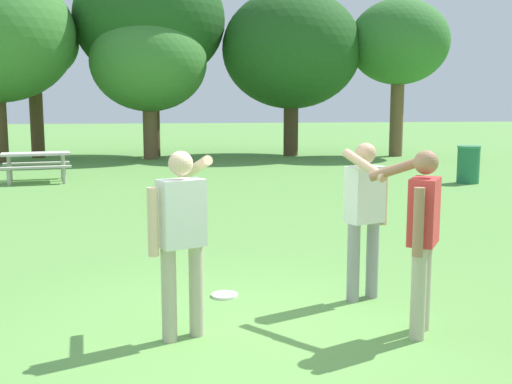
# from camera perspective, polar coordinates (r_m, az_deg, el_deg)

# --- Properties ---
(ground_plane) EXTENTS (120.00, 120.00, 0.00)m
(ground_plane) POSITION_cam_1_polar(r_m,az_deg,el_deg) (5.57, -1.48, -13.19)
(ground_plane) COLOR #609947
(person_thrower) EXTENTS (0.57, 0.81, 1.64)m
(person_thrower) POSITION_cam_1_polar(r_m,az_deg,el_deg) (5.29, -6.98, -3.52)
(person_thrower) COLOR #B7AD93
(person_thrower) RESTS_ON ground
(person_catcher) EXTENTS (0.57, 0.81, 1.64)m
(person_catcher) POSITION_cam_1_polar(r_m,az_deg,el_deg) (6.38, 10.12, -1.57)
(person_catcher) COLOR gray
(person_catcher) RESTS_ON ground
(person_bystander) EXTENTS (0.54, 0.83, 1.64)m
(person_bystander) POSITION_cam_1_polar(r_m,az_deg,el_deg) (5.53, 15.17, -3.25)
(person_bystander) COLOR #B7AD93
(person_bystander) RESTS_ON ground
(frisbee) EXTENTS (0.28, 0.28, 0.03)m
(frisbee) POSITION_cam_1_polar(r_m,az_deg,el_deg) (6.62, -2.94, -9.55)
(frisbee) COLOR white
(frisbee) RESTS_ON ground
(picnic_table_far) EXTENTS (1.92, 1.70, 0.77)m
(picnic_table_far) POSITION_cam_1_polar(r_m,az_deg,el_deg) (16.98, -19.76, 2.77)
(picnic_table_far) COLOR beige
(picnic_table_far) RESTS_ON ground
(trash_can_beside_table) EXTENTS (0.59, 0.59, 0.96)m
(trash_can_beside_table) POSITION_cam_1_polar(r_m,az_deg,el_deg) (16.69, 19.14, 2.43)
(trash_can_beside_table) COLOR #237047
(trash_can_beside_table) RESTS_ON ground
(tree_broad_center) EXTENTS (3.32, 3.32, 5.70)m
(tree_broad_center) POSITION_cam_1_polar(r_m,az_deg,el_deg) (24.80, -20.04, 12.80)
(tree_broad_center) COLOR brown
(tree_broad_center) RESTS_ON ground
(tree_far_right) EXTENTS (4.23, 4.23, 5.34)m
(tree_far_right) POSITION_cam_1_polar(r_m,az_deg,el_deg) (23.07, -9.95, 11.78)
(tree_far_right) COLOR brown
(tree_far_right) RESTS_ON ground
(tree_slender_mid) EXTENTS (5.67, 5.67, 7.58)m
(tree_slender_mid) POSITION_cam_1_polar(r_m,az_deg,el_deg) (24.30, -9.86, 15.45)
(tree_slender_mid) COLOR #4C3823
(tree_slender_mid) RESTS_ON ground
(tree_back_left) EXTENTS (5.35, 5.35, 6.38)m
(tree_back_left) POSITION_cam_1_polar(r_m,az_deg,el_deg) (24.28, 3.32, 13.06)
(tree_back_left) COLOR #4C3823
(tree_back_left) RESTS_ON ground
(tree_back_right) EXTENTS (3.80, 3.80, 5.98)m
(tree_back_right) POSITION_cam_1_polar(r_m,az_deg,el_deg) (24.65, 13.16, 13.32)
(tree_back_right) COLOR brown
(tree_back_right) RESTS_ON ground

